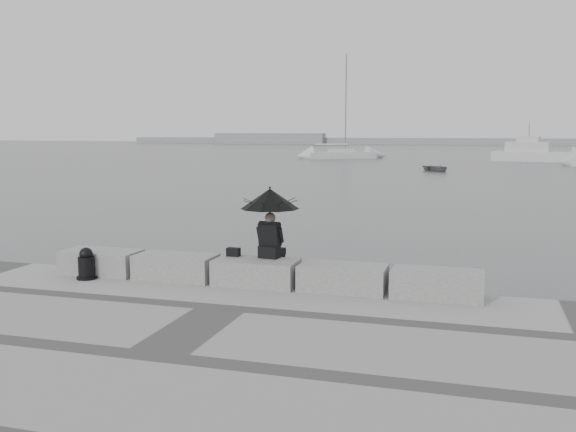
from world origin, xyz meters
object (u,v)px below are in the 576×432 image
(seated_person, at_px, (270,207))
(motor_cruiser, at_px, (537,154))
(sailboat_left, at_px, (341,154))
(dinghy, at_px, (436,168))
(mooring_bollard, at_px, (87,266))

(seated_person, distance_m, motor_cruiser, 66.63)
(sailboat_left, bearing_deg, dinghy, -90.27)
(sailboat_left, bearing_deg, mooring_bollard, -112.55)
(seated_person, height_order, dinghy, seated_person)
(seated_person, relative_size, sailboat_left, 0.11)
(seated_person, bearing_deg, sailboat_left, 107.70)
(mooring_bollard, xyz_separation_m, sailboat_left, (-9.19, 68.33, -0.26))
(sailboat_left, height_order, motor_cruiser, sailboat_left)
(mooring_bollard, bearing_deg, seated_person, 12.21)
(sailboat_left, height_order, dinghy, sailboat_left)
(mooring_bollard, bearing_deg, dinghy, 85.05)
(seated_person, relative_size, motor_cruiser, 0.14)
(sailboat_left, xyz_separation_m, motor_cruiser, (22.84, -1.69, 0.38))
(mooring_bollard, distance_m, dinghy, 45.71)
(mooring_bollard, xyz_separation_m, dinghy, (3.94, 45.54, -0.49))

